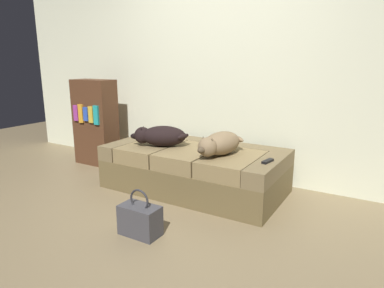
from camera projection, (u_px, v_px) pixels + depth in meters
ground_plane at (136, 225)px, 2.82m from camera, size 10.00×10.00×0.00m
back_wall at (223, 54)px, 3.83m from camera, size 6.40×0.10×2.80m
couch at (194, 169)px, 3.58m from camera, size 1.83×0.94×0.45m
dog_dark at (160, 136)px, 3.57m from camera, size 0.60×0.45×0.21m
dog_tan at (219, 144)px, 3.22m from camera, size 0.34×0.64×0.22m
tv_remote at (268, 161)px, 3.01m from camera, size 0.07×0.16×0.02m
handbag at (140, 220)px, 2.65m from camera, size 0.32×0.18×0.38m
bookshelf at (95, 122)px, 4.42m from camera, size 0.56×0.30×1.10m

